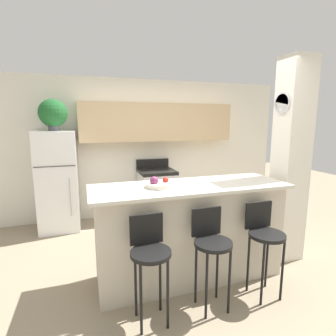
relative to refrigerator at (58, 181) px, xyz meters
The scene contains 11 objects.
ground_plane 2.61m from the refrigerator, 51.98° to the right, with size 14.00×14.00×0.00m, color gray.
wall_back 1.78m from the refrigerator, ahead, with size 5.60×0.38×2.55m.
pillar_right 3.51m from the refrigerator, 33.18° to the right, with size 0.38×0.32×2.55m.
counter_bar 2.49m from the refrigerator, 51.98° to the right, with size 2.18×0.74×1.09m.
refrigerator is the anchor object (origin of this frame).
stove_range 1.72m from the refrigerator, ahead, with size 0.64×0.65×1.07m.
bar_stool_left 2.65m from the refrigerator, 69.39° to the right, with size 0.36×0.36×0.96m.
bar_stool_mid 2.92m from the refrigerator, 58.35° to the right, with size 0.36×0.36×0.96m.
bar_stool_right 3.27m from the refrigerator, 49.40° to the right, with size 0.36×0.36×0.96m.
potted_plant_on_fridge 1.09m from the refrigerator, 117.08° to the left, with size 0.44×0.44×0.50m.
fruit_bowl 2.31m from the refrigerator, 59.07° to the right, with size 0.30×0.30×0.12m.
Camera 1 is at (-1.09, -2.59, 1.77)m, focal length 28.00 mm.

